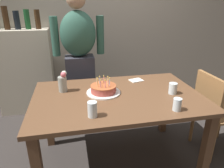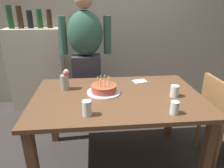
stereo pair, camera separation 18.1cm
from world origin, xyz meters
TOP-DOWN VIEW (x-y plane):
  - ground_plane at (0.00, 0.00)m, footprint 10.00×10.00m
  - back_wall at (0.00, 1.55)m, footprint 5.20×0.10m
  - dining_table at (0.00, 0.00)m, footprint 1.50×0.96m
  - birthday_cake at (-0.12, 0.07)m, footprint 0.31×0.31m
  - water_glass_near at (-0.26, -0.32)m, footprint 0.07×0.07m
  - water_glass_far at (0.38, -0.36)m, footprint 0.06×0.06m
  - water_glass_side at (0.50, -0.07)m, footprint 0.07×0.07m
  - napkin_stack at (0.27, 0.32)m, footprint 0.16×0.13m
  - flower_vase at (-0.48, 0.18)m, footprint 0.08×0.08m
  - person_man_bearded at (-0.29, 0.79)m, footprint 0.61×0.27m
  - dining_chair at (1.00, -0.03)m, footprint 0.42×0.42m
  - shelf_cabinet at (-1.04, 1.33)m, footprint 0.76×0.30m

SIDE VIEW (x-z plane):
  - ground_plane at x=0.00m, z-range 0.00..0.00m
  - dining_chair at x=1.00m, z-range 0.08..0.95m
  - shelf_cabinet at x=-1.04m, z-range -0.13..1.35m
  - dining_table at x=0.00m, z-range 0.27..1.01m
  - napkin_stack at x=0.27m, z-range 0.74..0.75m
  - birthday_cake at x=-0.12m, z-range 0.70..0.85m
  - water_glass_far at x=0.38m, z-range 0.74..0.84m
  - water_glass_side at x=0.50m, z-range 0.74..0.84m
  - water_glass_near at x=-0.26m, z-range 0.74..0.86m
  - flower_vase at x=-0.48m, z-range 0.73..0.93m
  - person_man_bearded at x=-0.29m, z-range 0.04..1.70m
  - back_wall at x=0.00m, z-range 0.00..2.60m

